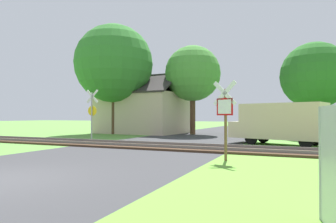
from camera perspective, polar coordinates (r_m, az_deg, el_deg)
name	(u,v)px	position (r m, az deg, el deg)	size (l,w,h in m)	color
road_asphalt	(53,168)	(9.75, -21.03, -9.99)	(8.00, 80.00, 0.01)	#38383A
rail_track	(151,146)	(15.11, -3.26, -6.58)	(60.00, 2.60, 0.22)	#422D1E
stop_sign_near	(225,114)	(10.61, 10.84, -0.38)	(0.86, 0.22, 2.80)	brown
crossing_sign_far	(92,111)	(19.72, -14.28, 0.11)	(0.88, 0.14, 3.26)	#9E9EA5
house	(143,112)	(27.79, -4.83, -0.07)	(8.22, 6.57, 5.36)	#C6B293
tree_right	(315,76)	(24.30, 26.14, 6.17)	(4.82, 4.82, 6.92)	#513823
tree_center	(193,74)	(25.97, 4.72, 7.18)	(4.77, 4.77, 7.61)	#513823
tree_left	(114,64)	(26.79, -10.27, 8.95)	(6.78, 6.78, 9.53)	#513823
mail_truck	(279,122)	(17.23, 20.44, -1.89)	(5.23, 3.31, 2.24)	beige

